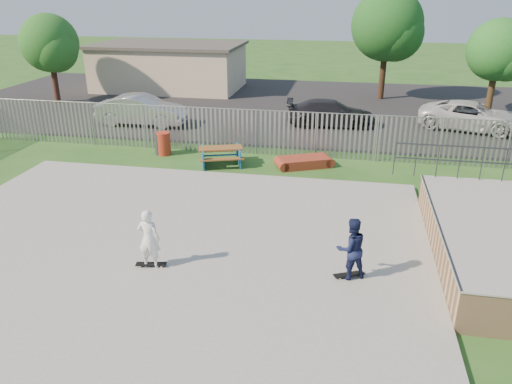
% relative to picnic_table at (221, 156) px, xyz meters
% --- Properties ---
extents(ground, '(120.00, 120.00, 0.00)m').
position_rel_picnic_table_xyz_m(ground, '(0.19, -7.31, -0.39)').
color(ground, '#28561D').
rests_on(ground, ground).
extents(concrete_slab, '(15.00, 12.00, 0.15)m').
position_rel_picnic_table_xyz_m(concrete_slab, '(0.19, -7.31, -0.31)').
color(concrete_slab, gray).
rests_on(concrete_slab, ground).
extents(quarter_pipe, '(5.50, 7.05, 2.19)m').
position_rel_picnic_table_xyz_m(quarter_pipe, '(9.69, -6.27, 0.17)').
color(quarter_pipe, tan).
rests_on(quarter_pipe, ground).
extents(fence, '(26.04, 16.02, 2.00)m').
position_rel_picnic_table_xyz_m(fence, '(1.19, -2.72, 0.61)').
color(fence, gray).
rests_on(fence, ground).
extents(picnic_table, '(2.18, 1.98, 0.76)m').
position_rel_picnic_table_xyz_m(picnic_table, '(0.00, 0.00, 0.00)').
color(picnic_table, brown).
rests_on(picnic_table, ground).
extents(funbox, '(2.21, 1.73, 0.40)m').
position_rel_picnic_table_xyz_m(funbox, '(3.46, 0.40, -0.19)').
color(funbox, maroon).
rests_on(funbox, ground).
extents(trash_bin_red, '(0.61, 0.61, 1.01)m').
position_rel_picnic_table_xyz_m(trash_bin_red, '(-2.83, 0.86, 0.12)').
color(trash_bin_red, '#A52C19').
rests_on(trash_bin_red, ground).
extents(trash_bin_grey, '(0.57, 0.57, 0.95)m').
position_rel_picnic_table_xyz_m(trash_bin_grey, '(-2.96, 0.90, 0.09)').
color(trash_bin_grey, '#29292C').
rests_on(trash_bin_grey, ground).
extents(parking_lot, '(40.00, 18.00, 0.02)m').
position_rel_picnic_table_xyz_m(parking_lot, '(0.19, 11.69, -0.38)').
color(parking_lot, black).
rests_on(parking_lot, ground).
extents(car_silver, '(4.83, 1.74, 1.58)m').
position_rel_picnic_table_xyz_m(car_silver, '(-5.77, 5.52, 0.43)').
color(car_silver, silver).
rests_on(car_silver, parking_lot).
extents(car_dark, '(4.86, 2.34, 1.36)m').
position_rel_picnic_table_xyz_m(car_dark, '(4.20, 7.20, 0.32)').
color(car_dark, black).
rests_on(car_dark, parking_lot).
extents(car_white, '(5.65, 3.80, 1.44)m').
position_rel_picnic_table_xyz_m(car_white, '(11.39, 7.71, 0.35)').
color(car_white, silver).
rests_on(car_white, parking_lot).
extents(building, '(10.40, 6.40, 3.20)m').
position_rel_picnic_table_xyz_m(building, '(-7.81, 15.69, 1.22)').
color(building, beige).
rests_on(building, ground).
extents(tree_left, '(3.55, 3.55, 5.48)m').
position_rel_picnic_table_xyz_m(tree_left, '(-13.38, 9.84, 3.30)').
color(tree_left, '#41231A').
rests_on(tree_left, ground).
extents(tree_mid, '(4.49, 4.49, 6.94)m').
position_rel_picnic_table_xyz_m(tree_mid, '(7.14, 14.80, 4.28)').
color(tree_mid, '#392416').
rests_on(tree_mid, ground).
extents(tree_right, '(3.48, 3.48, 5.37)m').
position_rel_picnic_table_xyz_m(tree_right, '(13.21, 11.91, 3.22)').
color(tree_right, '#44321B').
rests_on(tree_right, ground).
extents(skateboard_a, '(0.81, 0.52, 0.08)m').
position_rel_picnic_table_xyz_m(skateboard_a, '(5.43, -8.13, -0.20)').
color(skateboard_a, black).
rests_on(skateboard_a, concrete_slab).
extents(skateboard_b, '(0.82, 0.34, 0.08)m').
position_rel_picnic_table_xyz_m(skateboard_b, '(0.32, -8.57, -0.20)').
color(skateboard_b, black).
rests_on(skateboard_b, concrete_slab).
extents(skater_navy, '(0.97, 0.89, 1.62)m').
position_rel_picnic_table_xyz_m(skater_navy, '(5.43, -8.13, 0.57)').
color(skater_navy, '#151C43').
rests_on(skater_navy, concrete_slab).
extents(skater_white, '(0.59, 0.39, 1.62)m').
position_rel_picnic_table_xyz_m(skater_white, '(0.32, -8.57, 0.57)').
color(skater_white, white).
rests_on(skater_white, concrete_slab).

